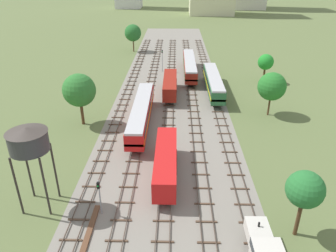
{
  "coord_description": "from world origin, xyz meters",
  "views": [
    {
      "loc": [
        1.15,
        -4.74,
        25.56
      ],
      "look_at": [
        0.0,
        43.27,
        1.5
      ],
      "focal_mm": 34.44,
      "sensor_mm": 36.0,
      "label": 1
    }
  ],
  "objects": [
    {
      "name": "lineside_tree_3",
      "position": [
        13.99,
        20.98,
        5.84
      ],
      "size": [
        3.79,
        3.79,
        7.79
      ],
      "color": "#4C331E",
      "rests_on": "ground"
    },
    {
      "name": "lineside_tree_1",
      "position": [
        22.48,
        70.56,
        5.0
      ],
      "size": [
        3.69,
        3.69,
        6.9
      ],
      "color": "#4C331E",
      "rests_on": "ground"
    },
    {
      "name": "passenger_coach_left_mid",
      "position": [
        -4.76,
        46.44,
        2.61
      ],
      "size": [
        2.96,
        22.0,
        3.8
      ],
      "color": "red",
      "rests_on": "ground"
    },
    {
      "name": "spare_rail_bundle",
      "position": [
        -7.86,
        19.75,
        0.12
      ],
      "size": [
        0.6,
        10.0,
        0.24
      ],
      "primitive_type": "cube",
      "color": "brown",
      "rests_on": "ground"
    },
    {
      "name": "ballast_bed",
      "position": [
        0.0,
        56.0,
        0.0
      ],
      "size": [
        23.05,
        176.0,
        0.01
      ],
      "primitive_type": "cube",
      "color": "gray",
      "rests_on": "ground"
    },
    {
      "name": "passenger_coach_centre_farther",
      "position": [
        4.76,
        76.01,
        2.61
      ],
      "size": [
        2.96,
        22.0,
        3.8
      ],
      "color": "maroon",
      "rests_on": "ground"
    },
    {
      "name": "lineside_tree_2",
      "position": [
        -15.28,
        46.78,
        6.39
      ],
      "size": [
        5.7,
        5.7,
        9.26
      ],
      "color": "#4C331E",
      "rests_on": "ground"
    },
    {
      "name": "lineside_tree_0",
      "position": [
        -12.69,
        100.99,
        5.99
      ],
      "size": [
        5.36,
        5.36,
        8.68
      ],
      "color": "#4C331E",
      "rests_on": "ground"
    },
    {
      "name": "lineside_tree_4",
      "position": [
        18.83,
        51.56,
        5.65
      ],
      "size": [
        5.18,
        5.18,
        8.26
      ],
      "color": "#4C331E",
      "rests_on": "ground"
    },
    {
      "name": "freight_boxcar_centre_left_near",
      "position": [
        0.01,
        31.03,
        2.45
      ],
      "size": [
        2.87,
        14.0,
        3.6
      ],
      "color": "red",
      "rests_on": "ground"
    },
    {
      "name": "signal_post_near",
      "position": [
        -7.14,
        23.6,
        2.95
      ],
      "size": [
        0.28,
        0.47,
        4.58
      ],
      "color": "gray",
      "rests_on": "ground"
    },
    {
      "name": "water_tower",
      "position": [
        -14.56,
        25.0,
        8.73
      ],
      "size": [
        4.42,
        4.42,
        10.26
      ],
      "color": "#2D2826",
      "rests_on": "ground"
    },
    {
      "name": "track_centre",
      "position": [
        4.76,
        57.0,
        0.14
      ],
      "size": [
        2.4,
        126.0,
        0.29
      ],
      "color": "#47382D",
      "rests_on": "ground"
    },
    {
      "name": "track_centre_left",
      "position": [
        0.0,
        57.0,
        0.14
      ],
      "size": [
        2.4,
        126.0,
        0.29
      ],
      "color": "#47382D",
      "rests_on": "ground"
    },
    {
      "name": "track_left",
      "position": [
        -4.76,
        57.0,
        0.14
      ],
      "size": [
        2.4,
        126.0,
        0.29
      ],
      "color": "#47382D",
      "rests_on": "ground"
    },
    {
      "name": "diesel_railcar_centre_right_far",
      "position": [
        9.52,
        62.98,
        2.6
      ],
      "size": [
        2.96,
        20.5,
        3.8
      ],
      "color": "#286638",
      "rests_on": "ground"
    },
    {
      "name": "signal_post_nearest",
      "position": [
        -2.38,
        78.82,
        3.73
      ],
      "size": [
        0.28,
        0.47,
        5.92
      ],
      "color": "gray",
      "rests_on": "ground"
    },
    {
      "name": "track_far_left",
      "position": [
        -9.52,
        57.0,
        0.14
      ],
      "size": [
        2.4,
        126.0,
        0.29
      ],
      "color": "#47382D",
      "rests_on": "ground"
    },
    {
      "name": "track_centre_right",
      "position": [
        9.52,
        57.0,
        0.14
      ],
      "size": [
        2.4,
        126.0,
        0.29
      ],
      "color": "#47382D",
      "rests_on": "ground"
    },
    {
      "name": "freight_boxcar_centre_left_midfar",
      "position": [
        0.01,
        61.34,
        2.45
      ],
      "size": [
        2.87,
        14.0,
        3.6
      ],
      "color": "maroon",
      "rests_on": "ground"
    },
    {
      "name": "ground_plane",
      "position": [
        0.0,
        56.0,
        0.0
      ],
      "size": [
        480.0,
        480.0,
        0.0
      ],
      "primitive_type": "plane",
      "color": "#5B6B3D"
    }
  ]
}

